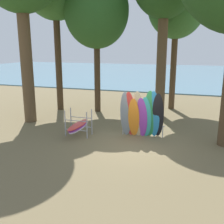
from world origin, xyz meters
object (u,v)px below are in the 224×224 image
Objects in this scene: tree_far_right_back at (96,11)px; board_storage_rack at (78,126)px; leaning_board_pile at (142,116)px; tree_deep_back at (177,5)px.

board_storage_rack is at bearing -80.06° from tree_far_right_back.
board_storage_rack is at bearing -169.38° from leaning_board_pile.
tree_far_right_back is 7.51m from board_storage_rack.
tree_deep_back is 8.51m from leaning_board_pile.
tree_far_right_back is 7.65m from leaning_board_pile.
board_storage_rack is (0.85, -4.83, -5.69)m from tree_far_right_back.
board_storage_rack is (-2.93, -0.55, -0.59)m from leaning_board_pile.
leaning_board_pile is at bearing -96.45° from tree_deep_back.
tree_far_right_back is 3.68× the size of leaning_board_pile.
tree_deep_back is at bearing 83.55° from leaning_board_pile.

